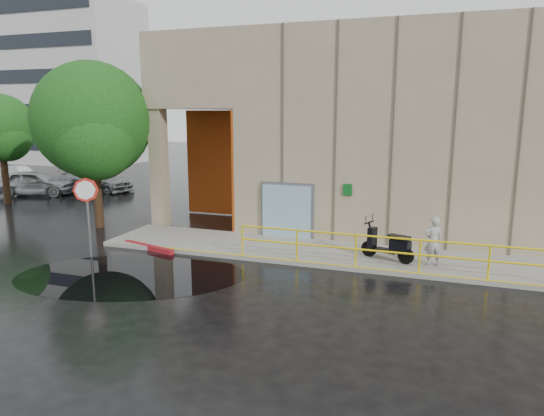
% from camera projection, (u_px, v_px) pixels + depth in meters
% --- Properties ---
extents(ground, '(120.00, 120.00, 0.00)m').
position_uv_depth(ground, '(216.00, 293.00, 13.26)').
color(ground, black).
rests_on(ground, ground).
extents(sidewalk, '(20.00, 3.00, 0.15)m').
position_uv_depth(sidewalk, '(383.00, 258.00, 16.16)').
color(sidewalk, gray).
rests_on(sidewalk, ground).
extents(building, '(20.00, 10.17, 8.00)m').
position_uv_depth(building, '(429.00, 128.00, 21.03)').
color(building, gray).
rests_on(building, ground).
extents(guardrail, '(9.56, 0.06, 1.03)m').
position_uv_depth(guardrail, '(387.00, 252.00, 14.71)').
color(guardrail, yellow).
rests_on(guardrail, sidewalk).
extents(distant_building, '(12.00, 8.08, 15.00)m').
position_uv_depth(distant_building, '(75.00, 84.00, 46.62)').
color(distant_building, beige).
rests_on(distant_building, ground).
extents(person, '(0.67, 0.56, 1.56)m').
position_uv_depth(person, '(433.00, 241.00, 15.02)').
color(person, '#A2A1A6').
rests_on(person, sidewalk).
extents(scooter, '(1.87, 1.19, 1.41)m').
position_uv_depth(scooter, '(388.00, 236.00, 15.57)').
color(scooter, black).
rests_on(scooter, sidewalk).
extents(stop_sign, '(0.68, 0.53, 2.73)m').
position_uv_depth(stop_sign, '(87.00, 200.00, 16.17)').
color(stop_sign, slate).
rests_on(stop_sign, ground).
extents(red_curb, '(2.36, 0.82, 0.18)m').
position_uv_depth(red_curb, '(148.00, 247.00, 17.43)').
color(red_curb, maroon).
rests_on(red_curb, ground).
extents(puddle, '(7.92, 6.19, 0.01)m').
position_uv_depth(puddle, '(131.00, 275.00, 14.73)').
color(puddle, black).
rests_on(puddle, ground).
extents(car_a, '(4.79, 3.19, 1.52)m').
position_uv_depth(car_a, '(35.00, 183.00, 28.66)').
color(car_a, '#B5B8BD').
rests_on(car_a, ground).
extents(car_b, '(4.44, 2.61, 1.38)m').
position_uv_depth(car_b, '(17.00, 177.00, 31.49)').
color(car_b, silver).
rests_on(car_b, ground).
extents(car_c, '(4.93, 2.15, 1.41)m').
position_uv_depth(car_c, '(97.00, 180.00, 30.25)').
color(car_c, '#989B9E').
rests_on(car_c, ground).
extents(tree_near, '(4.80, 4.80, 6.94)m').
position_uv_depth(tree_near, '(93.00, 125.00, 19.82)').
color(tree_near, black).
rests_on(tree_near, ground).
extents(tree_far, '(3.57, 3.54, 5.84)m').
position_uv_depth(tree_far, '(2.00, 130.00, 25.52)').
color(tree_far, black).
rests_on(tree_far, ground).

